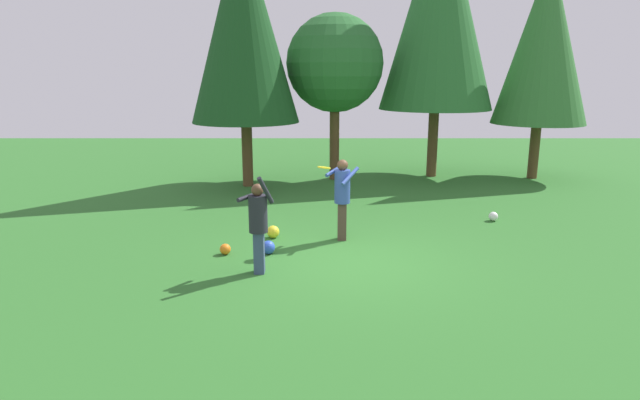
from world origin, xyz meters
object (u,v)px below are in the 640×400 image
at_px(person_thrower, 256,220).
at_px(ball_yellow, 271,232).
at_px(frisbee, 322,168).
at_px(ball_orange, 223,249).
at_px(ball_blue, 266,247).
at_px(tree_right, 437,5).
at_px(person_catcher, 340,192).
at_px(tree_far_right, 542,41).
at_px(tree_center, 333,64).
at_px(tree_left, 241,24).
at_px(ball_white, 491,216).

bearing_deg(person_thrower, ball_yellow, 36.59).
relative_size(frisbee, ball_orange, 1.72).
xyz_separation_m(ball_blue, tree_right, (5.00, 8.41, 5.61)).
bearing_deg(tree_right, person_catcher, -115.00).
xyz_separation_m(ball_orange, tree_far_right, (9.31, 8.07, 4.49)).
relative_size(ball_blue, tree_center, 0.05).
xyz_separation_m(person_thrower, person_catcher, (1.59, 2.01, 0.07)).
relative_size(tree_far_right, tree_left, 0.92).
relative_size(ball_blue, tree_far_right, 0.04).
relative_size(ball_white, tree_far_right, 0.03).
distance_m(ball_orange, tree_far_right, 13.11).
relative_size(ball_yellow, tree_left, 0.03).
bearing_deg(person_catcher, person_thrower, -0.17).
bearing_deg(ball_blue, person_thrower, -93.35).
distance_m(person_catcher, tree_far_right, 10.50).
xyz_separation_m(person_thrower, ball_blue, (0.06, 1.05, -0.86)).
distance_m(person_thrower, tree_right, 11.73).
height_order(tree_center, tree_right, tree_right).
relative_size(ball_white, tree_left, 0.03).
relative_size(person_catcher, tree_right, 0.19).
xyz_separation_m(person_catcher, ball_yellow, (-1.52, 0.12, -0.92)).
height_order(person_catcher, tree_left, tree_left).
distance_m(tree_center, tree_far_right, 6.94).
height_order(ball_orange, tree_far_right, tree_far_right).
relative_size(frisbee, tree_right, 0.04).
relative_size(person_thrower, ball_orange, 8.29).
bearing_deg(tree_left, person_catcher, -63.98).
relative_size(person_catcher, tree_left, 0.22).
distance_m(ball_blue, tree_center, 8.83).
distance_m(person_catcher, tree_left, 7.54).
bearing_deg(ball_orange, ball_white, 22.02).
height_order(person_catcher, ball_white, person_catcher).
relative_size(tree_far_right, tree_right, 0.80).
bearing_deg(ball_blue, frisbee, 21.98).
relative_size(person_catcher, tree_far_right, 0.24).
xyz_separation_m(ball_yellow, tree_left, (-1.29, 5.65, 4.88)).
bearing_deg(person_catcher, tree_left, -115.77).
height_order(ball_white, ball_yellow, ball_yellow).
bearing_deg(ball_white, ball_blue, -155.16).
height_order(ball_blue, ball_yellow, ball_yellow).
bearing_deg(ball_orange, ball_yellow, 52.00).
bearing_deg(person_catcher, tree_far_right, 173.85).
relative_size(ball_orange, ball_blue, 0.81).
relative_size(ball_yellow, tree_center, 0.05).
relative_size(ball_orange, ball_yellow, 0.80).
distance_m(ball_white, ball_yellow, 5.51).
bearing_deg(person_thrower, tree_center, 28.24).
relative_size(person_thrower, ball_white, 8.08).
height_order(ball_orange, tree_right, tree_right).
bearing_deg(tree_left, tree_far_right, 7.60).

